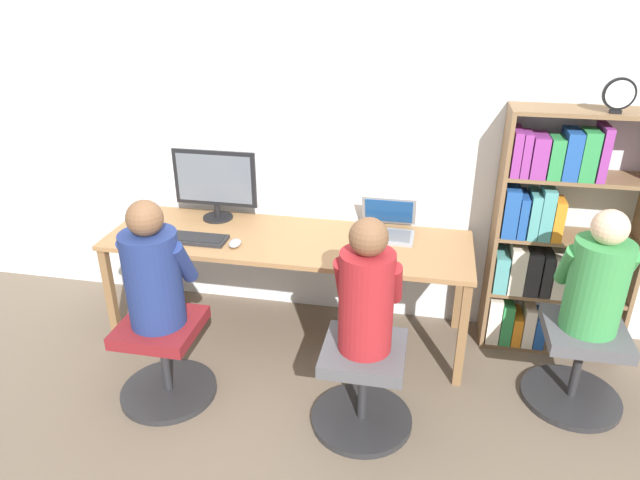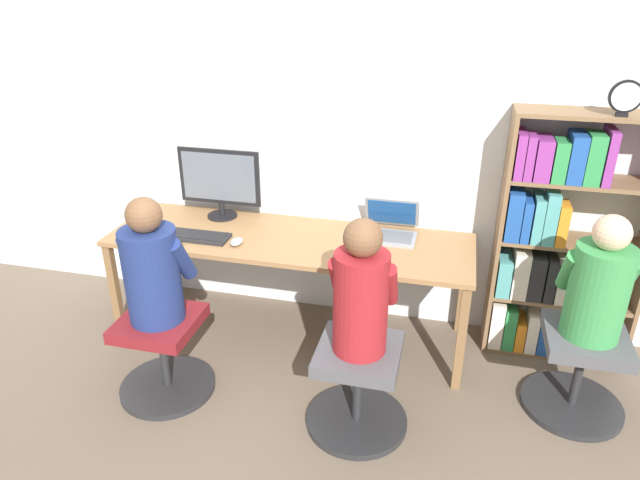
{
  "view_description": "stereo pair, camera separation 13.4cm",
  "coord_description": "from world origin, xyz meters",
  "px_view_note": "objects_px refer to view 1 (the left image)",
  "views": [
    {
      "loc": [
        0.83,
        -2.76,
        2.21
      ],
      "look_at": [
        0.24,
        0.16,
        0.81
      ],
      "focal_mm": 32.0,
      "sensor_mm": 36.0,
      "label": 1
    },
    {
      "loc": [
        0.96,
        -2.73,
        2.21
      ],
      "look_at": [
        0.24,
        0.16,
        0.81
      ],
      "focal_mm": 32.0,
      "sensor_mm": 36.0,
      "label": 2
    }
  ],
  "objects_px": {
    "office_chair_left": "(165,357)",
    "person_at_monitor": "(153,271)",
    "person_near_shelf": "(598,279)",
    "desk_clock": "(619,95)",
    "desktop_monitor": "(215,183)",
    "bookshelf": "(547,240)",
    "laptop": "(387,228)",
    "office_chair_right": "(363,384)",
    "person_at_laptop": "(367,292)",
    "keyboard": "(194,239)",
    "office_chair_side": "(578,363)"
  },
  "relations": [
    {
      "from": "office_chair_left",
      "to": "person_at_monitor",
      "type": "xyz_separation_m",
      "value": [
        0.0,
        0.01,
        0.55
      ]
    },
    {
      "from": "office_chair_right",
      "to": "bookshelf",
      "type": "xyz_separation_m",
      "value": [
        0.98,
        0.94,
        0.5
      ]
    },
    {
      "from": "office_chair_left",
      "to": "laptop",
      "type": "bearing_deg",
      "value": 38.36
    },
    {
      "from": "bookshelf",
      "to": "office_chair_side",
      "type": "height_order",
      "value": "bookshelf"
    },
    {
      "from": "person_at_laptop",
      "to": "bookshelf",
      "type": "relative_size",
      "value": 0.46
    },
    {
      "from": "office_chair_right",
      "to": "desk_clock",
      "type": "relative_size",
      "value": 2.92
    },
    {
      "from": "person_at_monitor",
      "to": "office_chair_right",
      "type": "bearing_deg",
      "value": -0.79
    },
    {
      "from": "bookshelf",
      "to": "keyboard",
      "type": "bearing_deg",
      "value": -170.63
    },
    {
      "from": "person_at_laptop",
      "to": "office_chair_side",
      "type": "distance_m",
      "value": 1.33
    },
    {
      "from": "desk_clock",
      "to": "person_near_shelf",
      "type": "distance_m",
      "value": 0.97
    },
    {
      "from": "person_at_monitor",
      "to": "desk_clock",
      "type": "relative_size",
      "value": 3.78
    },
    {
      "from": "person_at_laptop",
      "to": "person_at_monitor",
      "type": "bearing_deg",
      "value": 179.48
    },
    {
      "from": "desktop_monitor",
      "to": "bookshelf",
      "type": "relative_size",
      "value": 0.36
    },
    {
      "from": "laptop",
      "to": "person_at_monitor",
      "type": "distance_m",
      "value": 1.45
    },
    {
      "from": "office_chair_left",
      "to": "office_chair_right",
      "type": "bearing_deg",
      "value": -0.52
    },
    {
      "from": "laptop",
      "to": "desk_clock",
      "type": "bearing_deg",
      "value": -1.62
    },
    {
      "from": "desk_clock",
      "to": "bookshelf",
      "type": "bearing_deg",
      "value": 163.5
    },
    {
      "from": "office_chair_side",
      "to": "person_near_shelf",
      "type": "xyz_separation_m",
      "value": [
        -0.0,
        0.01,
        0.53
      ]
    },
    {
      "from": "desktop_monitor",
      "to": "office_chair_right",
      "type": "height_order",
      "value": "desktop_monitor"
    },
    {
      "from": "desk_clock",
      "to": "desktop_monitor",
      "type": "bearing_deg",
      "value": 178.27
    },
    {
      "from": "office_chair_right",
      "to": "bookshelf",
      "type": "height_order",
      "value": "bookshelf"
    },
    {
      "from": "laptop",
      "to": "keyboard",
      "type": "height_order",
      "value": "laptop"
    },
    {
      "from": "desktop_monitor",
      "to": "office_chair_side",
      "type": "xyz_separation_m",
      "value": [
        2.26,
        -0.54,
        -0.71
      ]
    },
    {
      "from": "laptop",
      "to": "office_chair_left",
      "type": "distance_m",
      "value": 1.54
    },
    {
      "from": "person_at_monitor",
      "to": "person_near_shelf",
      "type": "bearing_deg",
      "value": 9.98
    },
    {
      "from": "office_chair_right",
      "to": "person_near_shelf",
      "type": "relative_size",
      "value": 0.81
    },
    {
      "from": "office_chair_left",
      "to": "person_near_shelf",
      "type": "relative_size",
      "value": 0.81
    },
    {
      "from": "person_at_laptop",
      "to": "office_chair_side",
      "type": "bearing_deg",
      "value": 19.44
    },
    {
      "from": "office_chair_side",
      "to": "person_near_shelf",
      "type": "distance_m",
      "value": 0.53
    },
    {
      "from": "laptop",
      "to": "desk_clock",
      "type": "height_order",
      "value": "desk_clock"
    },
    {
      "from": "office_chair_right",
      "to": "bookshelf",
      "type": "relative_size",
      "value": 0.36
    },
    {
      "from": "laptop",
      "to": "bookshelf",
      "type": "relative_size",
      "value": 0.22
    },
    {
      "from": "person_at_monitor",
      "to": "desktop_monitor",
      "type": "bearing_deg",
      "value": 89.89
    },
    {
      "from": "keyboard",
      "to": "office_chair_side",
      "type": "height_order",
      "value": "keyboard"
    },
    {
      "from": "person_at_monitor",
      "to": "office_chair_left",
      "type": "bearing_deg",
      "value": -90.0
    },
    {
      "from": "desk_clock",
      "to": "person_near_shelf",
      "type": "relative_size",
      "value": 0.28
    },
    {
      "from": "person_at_laptop",
      "to": "person_near_shelf",
      "type": "height_order",
      "value": "person_at_laptop"
    },
    {
      "from": "person_at_monitor",
      "to": "laptop",
      "type": "bearing_deg",
      "value": 38.19
    },
    {
      "from": "laptop",
      "to": "office_chair_side",
      "type": "distance_m",
      "value": 1.33
    },
    {
      "from": "desktop_monitor",
      "to": "office_chair_left",
      "type": "distance_m",
      "value": 1.17
    },
    {
      "from": "office_chair_left",
      "to": "person_near_shelf",
      "type": "height_order",
      "value": "person_near_shelf"
    },
    {
      "from": "laptop",
      "to": "office_chair_right",
      "type": "bearing_deg",
      "value": -91.08
    },
    {
      "from": "person_at_monitor",
      "to": "desk_clock",
      "type": "distance_m",
      "value": 2.6
    },
    {
      "from": "laptop",
      "to": "person_at_laptop",
      "type": "relative_size",
      "value": 0.49
    },
    {
      "from": "desk_clock",
      "to": "person_near_shelf",
      "type": "xyz_separation_m",
      "value": [
        -0.04,
        -0.46,
        -0.85
      ]
    },
    {
      "from": "desktop_monitor",
      "to": "keyboard",
      "type": "xyz_separation_m",
      "value": [
        -0.02,
        -0.36,
        -0.24
      ]
    },
    {
      "from": "desktop_monitor",
      "to": "office_chair_left",
      "type": "relative_size",
      "value": 1.03
    },
    {
      "from": "keyboard",
      "to": "person_at_monitor",
      "type": "relative_size",
      "value": 0.58
    },
    {
      "from": "keyboard",
      "to": "office_chair_right",
      "type": "height_order",
      "value": "keyboard"
    },
    {
      "from": "desk_clock",
      "to": "office_chair_left",
      "type": "bearing_deg",
      "value": -159.39
    }
  ]
}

